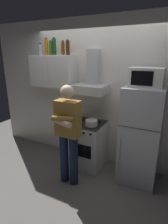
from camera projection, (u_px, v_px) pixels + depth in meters
The scene contains 15 objects.
ground_plane at pixel (84, 171), 3.36m from camera, with size 7.00×7.00×0.00m, color slate.
back_wall_tiled at pixel (98, 94), 3.46m from camera, with size 4.80×0.10×2.70m, color silver.
upper_cabinet at pixel (53, 71), 3.51m from camera, with size 0.90×0.37×0.60m.
stove_oven at pixel (88, 144), 3.46m from camera, with size 0.60×0.62×0.87m.
range_hood at pixel (91, 82), 3.22m from camera, with size 0.60×0.44×0.75m.
refrigerator at pixel (141, 136), 2.95m from camera, with size 0.60×0.62×1.60m.
microwave at pixel (147, 77), 2.68m from camera, with size 0.48×0.37×0.28m.
person_standing at pixel (68, 133), 2.82m from camera, with size 0.38×0.33×1.64m.
cooking_pot at pixel (91, 123), 3.16m from camera, with size 0.31×0.21×0.11m.
bottle_canister_steel at pixel (41, 50), 3.49m from camera, with size 0.09×0.09×0.21m.
bottle_liquor_amber at pixel (46, 47), 3.43m from camera, with size 0.07×0.07×0.31m.
bottle_wine_green at pixel (54, 47), 3.33m from camera, with size 0.07×0.07×0.30m.
bottle_beer_brown at pixel (63, 48), 3.30m from camera, with size 0.06×0.06×0.25m.
bottle_olive_oil at pixel (51, 48), 3.38m from camera, with size 0.06×0.06×0.26m.
bottle_rum_dark at pixel (68, 48), 3.25m from camera, with size 0.07×0.07×0.26m.
Camera 1 is at (1.29, -2.57, 2.05)m, focal length 29.24 mm.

